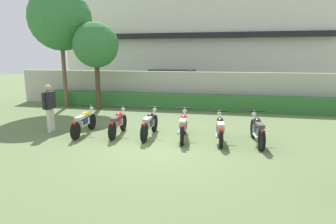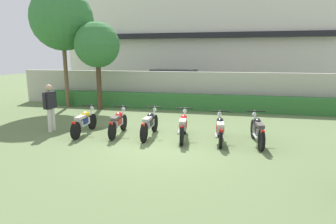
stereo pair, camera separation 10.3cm
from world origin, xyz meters
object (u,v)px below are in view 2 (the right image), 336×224
(motorcycle_in_row_4, at_px, (220,129))
(inspector_person, at_px, (50,104))
(motorcycle_in_row_1, at_px, (118,122))
(motorcycle_in_row_5, at_px, (257,130))
(motorcycle_in_row_3, at_px, (183,126))
(motorcycle_in_row_2, at_px, (149,124))
(tree_near_inspector, at_px, (62,19))
(tree_far_side, at_px, (97,45))
(motorcycle_in_row_0, at_px, (84,122))
(parked_car, at_px, (176,84))

(motorcycle_in_row_4, bearing_deg, inspector_person, 85.70)
(motorcycle_in_row_1, height_order, motorcycle_in_row_5, motorcycle_in_row_5)
(motorcycle_in_row_3, bearing_deg, motorcycle_in_row_2, 82.25)
(tree_near_inspector, height_order, tree_far_side, tree_near_inspector)
(tree_far_side, xyz_separation_m, motorcycle_in_row_0, (1.55, -4.45, -2.79))
(tree_far_side, relative_size, motorcycle_in_row_4, 2.41)
(tree_far_side, height_order, motorcycle_in_row_0, tree_far_side)
(parked_car, relative_size, inspector_person, 2.70)
(motorcycle_in_row_4, distance_m, motorcycle_in_row_5, 1.16)
(tree_near_inspector, xyz_separation_m, inspector_person, (2.20, -4.63, -3.52))
(tree_near_inspector, bearing_deg, motorcycle_in_row_5, -26.04)
(parked_car, bearing_deg, motorcycle_in_row_5, -58.71)
(motorcycle_in_row_1, bearing_deg, inspector_person, 87.87)
(motorcycle_in_row_1, xyz_separation_m, motorcycle_in_row_2, (1.13, 0.03, 0.01))
(tree_near_inspector, distance_m, tree_far_side, 2.41)
(motorcycle_in_row_3, bearing_deg, tree_far_side, 44.16)
(motorcycle_in_row_2, bearing_deg, motorcycle_in_row_1, 91.60)
(tree_far_side, bearing_deg, parked_car, 54.36)
(parked_car, height_order, tree_near_inspector, tree_near_inspector)
(motorcycle_in_row_1, xyz_separation_m, motorcycle_in_row_4, (3.51, -0.06, -0.01))
(motorcycle_in_row_0, height_order, motorcycle_in_row_5, motorcycle_in_row_5)
(motorcycle_in_row_1, bearing_deg, motorcycle_in_row_3, -94.17)
(inspector_person, bearing_deg, motorcycle_in_row_3, 0.69)
(motorcycle_in_row_3, bearing_deg, inspector_person, 85.29)
(motorcycle_in_row_5, bearing_deg, inspector_person, 84.69)
(motorcycle_in_row_5, bearing_deg, motorcycle_in_row_0, 85.43)
(tree_far_side, distance_m, motorcycle_in_row_1, 5.83)
(motorcycle_in_row_0, xyz_separation_m, motorcycle_in_row_3, (3.52, 0.13, 0.01))
(tree_far_side, distance_m, motorcycle_in_row_5, 9.05)
(motorcycle_in_row_0, relative_size, inspector_person, 1.11)
(motorcycle_in_row_5, bearing_deg, motorcycle_in_row_4, 85.21)
(motorcycle_in_row_1, relative_size, motorcycle_in_row_5, 0.95)
(inspector_person, bearing_deg, motorcycle_in_row_1, 1.66)
(motorcycle_in_row_0, xyz_separation_m, motorcycle_in_row_2, (2.35, 0.18, 0.01))
(motorcycle_in_row_1, distance_m, inspector_person, 2.63)
(tree_far_side, distance_m, inspector_person, 4.91)
(tree_near_inspector, distance_m, motorcycle_in_row_3, 9.37)
(motorcycle_in_row_1, distance_m, motorcycle_in_row_5, 4.66)
(tree_near_inspector, relative_size, motorcycle_in_row_0, 3.20)
(tree_far_side, xyz_separation_m, motorcycle_in_row_3, (5.08, -4.32, -2.78))
(motorcycle_in_row_0, distance_m, motorcycle_in_row_1, 1.22)
(tree_far_side, bearing_deg, motorcycle_in_row_0, -70.78)
(parked_car, xyz_separation_m, motorcycle_in_row_5, (4.26, -8.78, -0.48))
(motorcycle_in_row_1, relative_size, inspector_person, 1.06)
(motorcycle_in_row_0, xyz_separation_m, motorcycle_in_row_4, (4.72, 0.08, -0.01))
(tree_far_side, xyz_separation_m, motorcycle_in_row_5, (7.43, -4.36, -2.78))
(motorcycle_in_row_2, relative_size, motorcycle_in_row_5, 1.01)
(parked_car, relative_size, motorcycle_in_row_0, 2.42)
(motorcycle_in_row_0, xyz_separation_m, motorcycle_in_row_5, (5.87, 0.10, 0.01))
(motorcycle_in_row_5, bearing_deg, motorcycle_in_row_3, 83.70)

